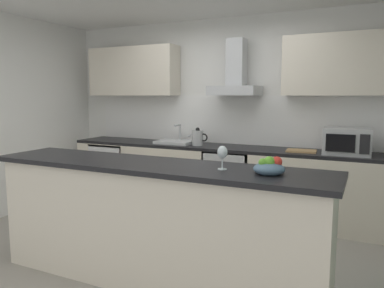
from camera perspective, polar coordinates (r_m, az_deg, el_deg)
The scene contains 15 objects.
ground at distance 3.87m, azimuth -3.76°, elevation -16.55°, with size 5.96×4.56×0.02m, color gray.
wall_back at distance 5.22m, azimuth 6.04°, elevation 4.53°, with size 5.96×0.12×2.60m, color white.
backsplash_tile at distance 5.16m, azimuth 5.77°, elevation 3.72°, with size 4.22×0.02×0.66m, color white.
counter_back at distance 4.98m, azimuth 4.45°, elevation -5.47°, with size 4.37×0.60×0.90m.
counter_island at distance 3.16m, azimuth -6.01°, elevation -11.96°, with size 2.90×0.64×1.02m.
upper_cabinets at distance 5.01m, azimuth 5.25°, elevation 11.40°, with size 4.31×0.32×0.70m.
oven at distance 4.91m, azimuth 5.95°, elevation -5.57°, with size 0.60×0.62×0.80m.
refrigerator at distance 5.77m, azimuth -11.49°, elevation -4.07°, with size 0.58×0.60×0.85m.
microwave at distance 4.52m, azimuth 22.62°, elevation 0.36°, with size 0.50×0.38×0.30m.
sink at distance 5.16m, azimuth -2.47°, elevation 0.38°, with size 0.50×0.40×0.26m.
kettle at distance 4.96m, azimuth 0.87°, elevation 1.00°, with size 0.29×0.15×0.24m.
range_hood at distance 4.91m, azimuth 6.68°, elevation 10.02°, with size 0.62×0.45×0.72m.
wine_glass at distance 2.75m, azimuth 4.66°, elevation -1.38°, with size 0.08×0.08×0.18m.
fruit_bowl at distance 2.65m, azimuth 11.74°, elevation -3.53°, with size 0.22×0.22×0.13m.
chopping_board at distance 4.59m, azimuth 16.36°, elevation -1.01°, with size 0.34×0.22×0.02m, color tan.
Camera 1 is at (1.74, -3.08, 1.56)m, focal length 34.93 mm.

